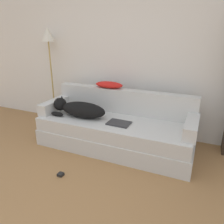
# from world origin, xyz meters

# --- Properties ---
(wall_back) EXTENTS (7.22, 0.06, 2.70)m
(wall_back) POSITION_xyz_m (0.00, 2.31, 1.35)
(wall_back) COLOR silver
(wall_back) RESTS_ON ground_plane
(couch) EXTENTS (2.16, 0.81, 0.42)m
(couch) POSITION_xyz_m (0.10, 1.63, 0.21)
(couch) COLOR silver
(couch) RESTS_ON ground_plane
(couch_backrest) EXTENTS (2.12, 0.15, 0.36)m
(couch_backrest) POSITION_xyz_m (0.10, 1.96, 0.60)
(couch_backrest) COLOR silver
(couch_backrest) RESTS_ON couch
(couch_arm_left) EXTENTS (0.15, 0.62, 0.17)m
(couch_arm_left) POSITION_xyz_m (-0.91, 1.62, 0.50)
(couch_arm_left) COLOR silver
(couch_arm_left) RESTS_ON couch
(couch_arm_right) EXTENTS (0.15, 0.62, 0.17)m
(couch_arm_right) POSITION_xyz_m (1.11, 1.62, 0.50)
(couch_arm_right) COLOR silver
(couch_arm_right) RESTS_ON couch
(dog) EXTENTS (0.83, 0.30, 0.26)m
(dog) POSITION_xyz_m (-0.42, 1.55, 0.53)
(dog) COLOR black
(dog) RESTS_ON couch
(laptop) EXTENTS (0.30, 0.23, 0.02)m
(laptop) POSITION_xyz_m (0.20, 1.52, 0.43)
(laptop) COLOR #2D2D30
(laptop) RESTS_ON couch
(throw_pillow) EXTENTS (0.43, 0.21, 0.09)m
(throw_pillow) POSITION_xyz_m (-0.14, 1.96, 0.82)
(throw_pillow) COLOR red
(throw_pillow) RESTS_ON couch_backrest
(floor_lamp) EXTENTS (0.22, 0.22, 1.65)m
(floor_lamp) POSITION_xyz_m (-1.31, 2.10, 1.34)
(floor_lamp) COLOR tan
(floor_lamp) RESTS_ON ground_plane
(power_adapter) EXTENTS (0.06, 0.06, 0.03)m
(power_adapter) POSITION_xyz_m (-0.21, 0.74, 0.02)
(power_adapter) COLOR black
(power_adapter) RESTS_ON ground_plane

